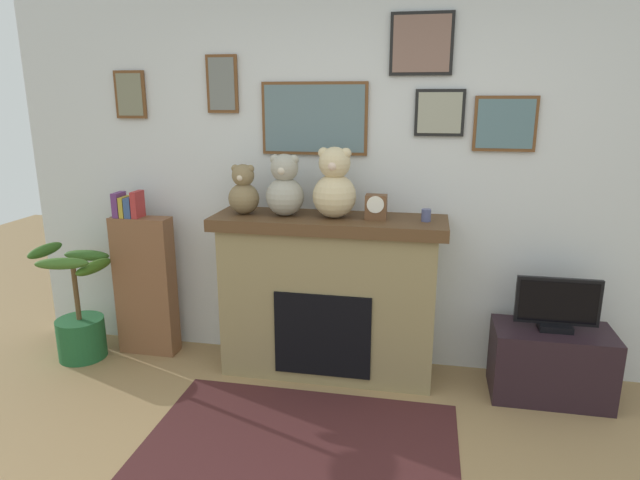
{
  "coord_description": "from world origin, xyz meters",
  "views": [
    {
      "loc": [
        0.38,
        -1.76,
        1.89
      ],
      "look_at": [
        -0.3,
        1.71,
        0.96
      ],
      "focal_mm": 30.47,
      "sensor_mm": 36.0,
      "label": 1
    }
  ],
  "objects_px": {
    "television": "(557,306)",
    "teddy_bear_tan": "(244,192)",
    "potted_plant": "(79,319)",
    "bookshelf": "(145,282)",
    "teddy_bear_brown": "(334,186)",
    "fireplace": "(329,295)",
    "teddy_bear_grey": "(285,188)",
    "mantel_clock": "(376,207)",
    "tv_stand": "(550,363)",
    "candle_jar": "(426,215)"
  },
  "relations": [
    {
      "from": "bookshelf",
      "to": "teddy_bear_grey",
      "type": "height_order",
      "value": "teddy_bear_grey"
    },
    {
      "from": "potted_plant",
      "to": "tv_stand",
      "type": "height_order",
      "value": "potted_plant"
    },
    {
      "from": "teddy_bear_tan",
      "to": "teddy_bear_brown",
      "type": "height_order",
      "value": "teddy_bear_brown"
    },
    {
      "from": "bookshelf",
      "to": "television",
      "type": "distance_m",
      "value": 2.87
    },
    {
      "from": "television",
      "to": "teddy_bear_tan",
      "type": "xyz_separation_m",
      "value": [
        -2.05,
        0.05,
        0.65
      ]
    },
    {
      "from": "teddy_bear_grey",
      "to": "potted_plant",
      "type": "bearing_deg",
      "value": -174.55
    },
    {
      "from": "tv_stand",
      "to": "television",
      "type": "height_order",
      "value": "television"
    },
    {
      "from": "tv_stand",
      "to": "teddy_bear_brown",
      "type": "xyz_separation_m",
      "value": [
        -1.43,
        0.05,
        1.1
      ]
    },
    {
      "from": "tv_stand",
      "to": "teddy_bear_grey",
      "type": "height_order",
      "value": "teddy_bear_grey"
    },
    {
      "from": "fireplace",
      "to": "bookshelf",
      "type": "distance_m",
      "value": 1.4
    },
    {
      "from": "television",
      "to": "teddy_bear_tan",
      "type": "distance_m",
      "value": 2.15
    },
    {
      "from": "tv_stand",
      "to": "teddy_bear_brown",
      "type": "height_order",
      "value": "teddy_bear_brown"
    },
    {
      "from": "tv_stand",
      "to": "teddy_bear_brown",
      "type": "relative_size",
      "value": 1.58
    },
    {
      "from": "mantel_clock",
      "to": "teddy_bear_brown",
      "type": "relative_size",
      "value": 0.35
    },
    {
      "from": "fireplace",
      "to": "mantel_clock",
      "type": "height_order",
      "value": "mantel_clock"
    },
    {
      "from": "teddy_bear_tan",
      "to": "tv_stand",
      "type": "bearing_deg",
      "value": -1.45
    },
    {
      "from": "potted_plant",
      "to": "teddy_bear_tan",
      "type": "relative_size",
      "value": 2.55
    },
    {
      "from": "bookshelf",
      "to": "mantel_clock",
      "type": "height_order",
      "value": "mantel_clock"
    },
    {
      "from": "fireplace",
      "to": "tv_stand",
      "type": "xyz_separation_m",
      "value": [
        1.47,
        -0.07,
        -0.33
      ]
    },
    {
      "from": "mantel_clock",
      "to": "bookshelf",
      "type": "bearing_deg",
      "value": 178.34
    },
    {
      "from": "fireplace",
      "to": "teddy_bear_grey",
      "type": "xyz_separation_m",
      "value": [
        -0.29,
        -0.02,
        0.74
      ]
    },
    {
      "from": "candle_jar",
      "to": "mantel_clock",
      "type": "xyz_separation_m",
      "value": [
        -0.32,
        -0.0,
        0.04
      ]
    },
    {
      "from": "teddy_bear_tan",
      "to": "bookshelf",
      "type": "bearing_deg",
      "value": 176.61
    },
    {
      "from": "tv_stand",
      "to": "teddy_bear_grey",
      "type": "relative_size",
      "value": 1.77
    },
    {
      "from": "candle_jar",
      "to": "teddy_bear_grey",
      "type": "height_order",
      "value": "teddy_bear_grey"
    },
    {
      "from": "candle_jar",
      "to": "teddy_bear_tan",
      "type": "distance_m",
      "value": 1.22
    },
    {
      "from": "potted_plant",
      "to": "television",
      "type": "relative_size",
      "value": 1.71
    },
    {
      "from": "bookshelf",
      "to": "potted_plant",
      "type": "height_order",
      "value": "bookshelf"
    },
    {
      "from": "teddy_bear_tan",
      "to": "mantel_clock",
      "type": "bearing_deg",
      "value": -0.08
    },
    {
      "from": "potted_plant",
      "to": "bookshelf",
      "type": "bearing_deg",
      "value": 23.92
    },
    {
      "from": "teddy_bear_brown",
      "to": "candle_jar",
      "type": "bearing_deg",
      "value": 0.06
    },
    {
      "from": "potted_plant",
      "to": "television",
      "type": "xyz_separation_m",
      "value": [
        3.31,
        0.09,
        0.32
      ]
    },
    {
      "from": "fireplace",
      "to": "candle_jar",
      "type": "bearing_deg",
      "value": -1.6
    },
    {
      "from": "teddy_bear_brown",
      "to": "teddy_bear_tan",
      "type": "bearing_deg",
      "value": 179.99
    },
    {
      "from": "potted_plant",
      "to": "teddy_bear_tan",
      "type": "xyz_separation_m",
      "value": [
        1.26,
        0.15,
        0.97
      ]
    },
    {
      "from": "fireplace",
      "to": "teddy_bear_grey",
      "type": "height_order",
      "value": "teddy_bear_grey"
    },
    {
      "from": "bookshelf",
      "to": "teddy_bear_brown",
      "type": "bearing_deg",
      "value": -1.93
    },
    {
      "from": "potted_plant",
      "to": "tv_stand",
      "type": "xyz_separation_m",
      "value": [
        3.31,
        0.1,
        -0.07
      ]
    },
    {
      "from": "potted_plant",
      "to": "teddy_bear_brown",
      "type": "height_order",
      "value": "teddy_bear_brown"
    },
    {
      "from": "teddy_bear_grey",
      "to": "tv_stand",
      "type": "bearing_deg",
      "value": -1.68
    },
    {
      "from": "fireplace",
      "to": "television",
      "type": "height_order",
      "value": "fireplace"
    },
    {
      "from": "teddy_bear_grey",
      "to": "teddy_bear_tan",
      "type": "bearing_deg",
      "value": 179.98
    },
    {
      "from": "teddy_bear_tan",
      "to": "teddy_bear_grey",
      "type": "distance_m",
      "value": 0.29
    },
    {
      "from": "tv_stand",
      "to": "candle_jar",
      "type": "bearing_deg",
      "value": 176.42
    },
    {
      "from": "candle_jar",
      "to": "teddy_bear_brown",
      "type": "bearing_deg",
      "value": -179.94
    },
    {
      "from": "tv_stand",
      "to": "candle_jar",
      "type": "xyz_separation_m",
      "value": [
        -0.83,
        0.05,
        0.93
      ]
    },
    {
      "from": "teddy_bear_tan",
      "to": "potted_plant",
      "type": "bearing_deg",
      "value": -173.31
    },
    {
      "from": "tv_stand",
      "to": "television",
      "type": "bearing_deg",
      "value": -90.0
    },
    {
      "from": "fireplace",
      "to": "teddy_bear_grey",
      "type": "relative_size",
      "value": 3.78
    },
    {
      "from": "teddy_bear_grey",
      "to": "teddy_bear_brown",
      "type": "distance_m",
      "value": 0.34
    }
  ]
}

